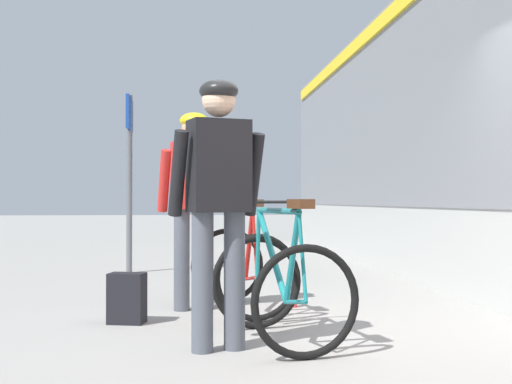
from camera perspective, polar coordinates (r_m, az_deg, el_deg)
ground_plane at (r=4.78m, az=10.05°, el=-12.52°), size 80.00×80.00×0.00m
cyclist_near_in_dark at (r=4.31m, az=-3.25°, el=0.30°), size 0.66×0.41×1.76m
cyclist_far_in_red at (r=5.93m, az=-5.38°, el=0.02°), size 0.65×0.40×1.76m
bicycle_near_teal at (r=4.57m, az=2.01°, el=-7.95°), size 0.90×1.19×0.99m
bicycle_far_red at (r=5.85m, az=-1.28°, el=-6.37°), size 0.89×1.18×0.99m
backpack_on_platform at (r=5.41m, az=-11.06°, el=-8.97°), size 0.31×0.24×0.40m
water_bottle_near_the_bikes at (r=6.12m, az=3.20°, el=-8.99°), size 0.08×0.08×0.19m
platform_sign_post at (r=9.11m, az=-10.86°, el=3.35°), size 0.08×0.70×2.40m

